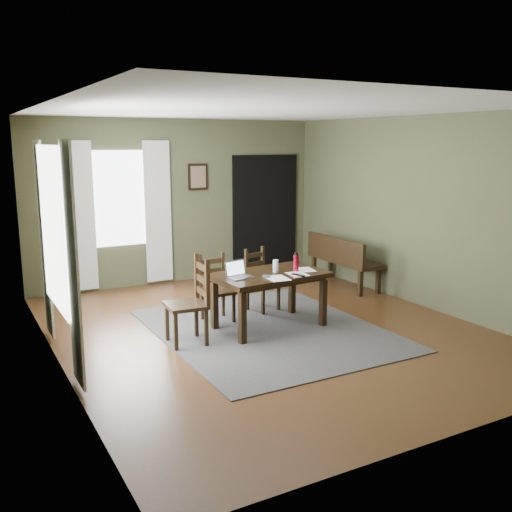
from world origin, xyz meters
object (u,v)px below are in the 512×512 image
chair_end (191,302)px  chair_back_right (261,280)px  bench (341,257)px  water_bottle (296,263)px  laptop (238,273)px  dining_table (269,280)px  chair_back_left (216,289)px

chair_end → chair_back_right: bearing=124.5°
bench → water_bottle: bearing=127.6°
laptop → water_bottle: size_ratio=1.34×
chair_end → chair_back_right: 1.59m
dining_table → bench: bearing=26.3°
dining_table → chair_back_right: 0.82m
chair_back_left → bench: chair_back_left is taller
chair_back_right → laptop: 1.10m
chair_back_right → chair_back_left: bearing=175.0°
water_bottle → chair_end: bearing=179.3°
dining_table → chair_back_left: chair_back_left is taller
chair_back_right → laptop: size_ratio=2.63×
chair_back_right → water_bottle: (0.06, -0.81, 0.40)m
dining_table → chair_back_right: (0.29, 0.74, -0.20)m
chair_end → laptop: chair_end is taller
chair_back_left → water_bottle: size_ratio=3.57×
laptop → chair_end: bearing=173.4°
chair_end → bench: size_ratio=0.70×
bench → laptop: 2.84m
chair_back_right → bench: size_ratio=0.59×
dining_table → bench: 2.43m
chair_end → chair_back_left: size_ratio=1.16×
dining_table → chair_back_right: bearing=63.9°
laptop → water_bottle: water_bottle is taller
chair_back_right → bench: 1.87m
chair_back_left → chair_back_right: size_ratio=1.02×
chair_end → laptop: 0.70m
chair_end → chair_back_right: chair_end is taller
chair_end → water_bottle: chair_end is taller
chair_end → chair_back_left: chair_end is taller
chair_back_right → bench: (1.79, 0.52, 0.06)m
dining_table → chair_back_left: bearing=123.3°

